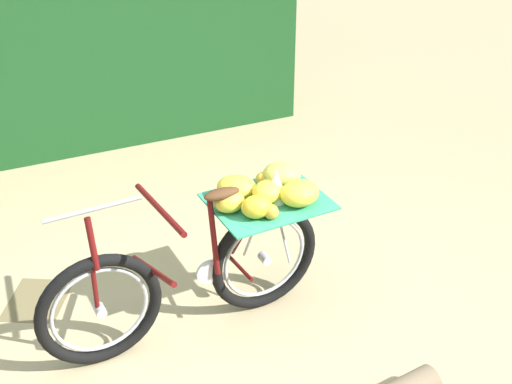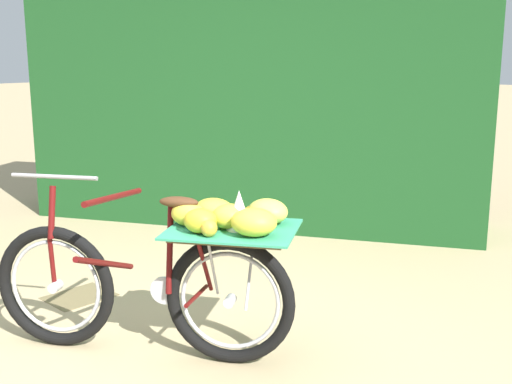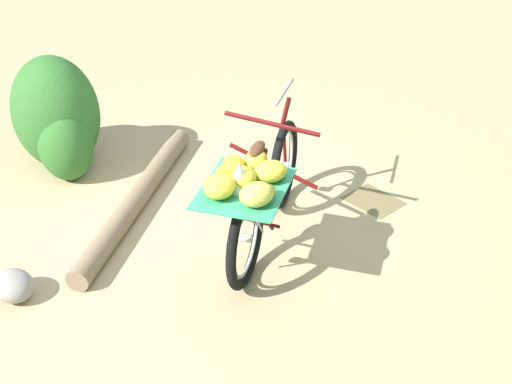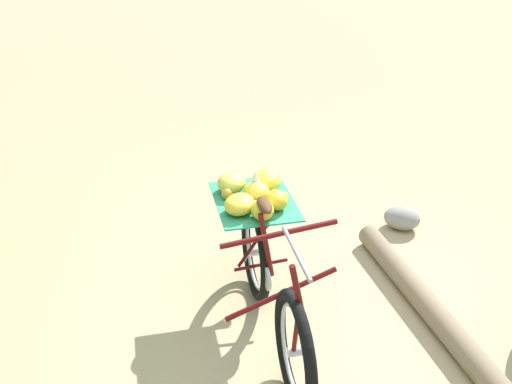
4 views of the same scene
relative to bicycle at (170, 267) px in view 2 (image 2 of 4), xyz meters
The scene contains 4 objects.
ground_plane 0.62m from the bicycle, 166.62° to the right, with size 60.00×60.00×0.00m, color tan.
foliage_hedge 3.15m from the bicycle, 35.42° to the left, with size 4.47×0.90×2.57m, color #19471E.
bicycle is the anchor object (origin of this frame).
leaf_litter_patch 1.31m from the bicycle, 84.61° to the left, with size 0.44×0.36×0.01m, color olive.
Camera 2 is at (-1.81, -2.65, 1.72)m, focal length 45.49 mm.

